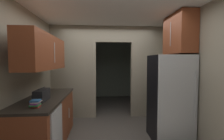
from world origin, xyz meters
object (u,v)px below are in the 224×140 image
Objects in this scene: boombox at (42,95)px; book_stack at (36,103)px; refrigerator at (170,98)px; dishwasher at (57,136)px.

book_stack is (0.05, -0.37, -0.04)m from boombox.
dishwasher is (-2.09, -0.59, -0.42)m from refrigerator.
refrigerator reaches higher than boombox.
refrigerator is 10.20× the size of book_stack.
boombox reaches higher than book_stack.
boombox is 2.26× the size of book_stack.
dishwasher is 0.72m from boombox.
refrigerator is at bearing 16.56° from book_stack.
boombox is (-0.31, 0.25, 0.59)m from dishwasher.
dishwasher is 0.62m from book_stack.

